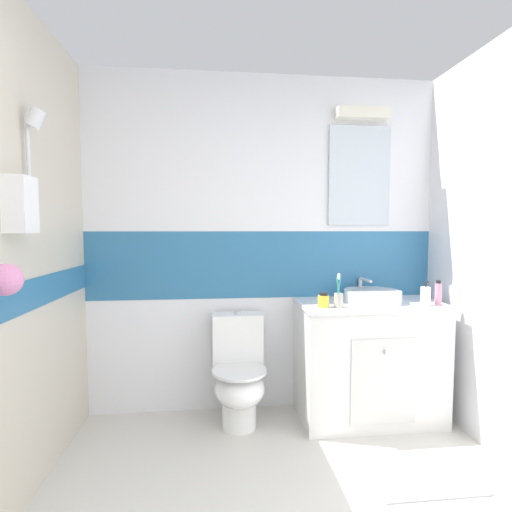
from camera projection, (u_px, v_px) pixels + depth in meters
The scene contains 9 objects.
wall_back_tiled at pixel (265, 243), 2.87m from camera, with size 3.20×0.20×2.50m.
vanity_cabinet at pixel (368, 360), 2.71m from camera, with size 1.01×0.53×0.85m.
sink_basin at pixel (372, 295), 2.68m from camera, with size 0.40×0.44×0.15m.
toilet at pixel (239, 374), 2.62m from camera, with size 0.37×0.50×0.77m.
toothbrush_cup at pixel (339, 299), 2.49m from camera, with size 0.06×0.06×0.23m.
soap_dispenser at pixel (425, 296), 2.55m from camera, with size 0.06×0.06×0.17m.
deodorant_spray_can at pixel (438, 293), 2.57m from camera, with size 0.05×0.05×0.17m.
hair_gel_jar at pixel (323, 301), 2.49m from camera, with size 0.07×0.07×0.10m.
bath_mat at pixel (423, 479), 2.06m from camera, with size 0.57×0.33×0.01m, color #99999E.
Camera 1 is at (-0.37, -0.40, 1.36)m, focal length 26.46 mm.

